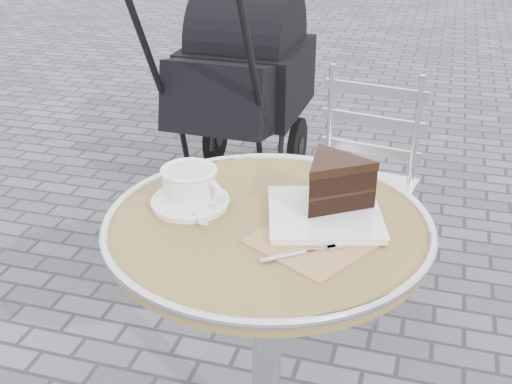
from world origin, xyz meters
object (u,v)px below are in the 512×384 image
(cappuccino_set, at_px, (190,190))
(bistro_chair, at_px, (364,161))
(cafe_table, at_px, (267,284))
(baby_stroller, at_px, (240,92))
(cake_plate_set, at_px, (332,190))

(cappuccino_set, relative_size, bistro_chair, 0.24)
(cafe_table, distance_m, bistro_chair, 0.90)
(bistro_chair, relative_size, baby_stroller, 0.74)
(cappuccino_set, xyz_separation_m, baby_stroller, (-0.37, 1.52, -0.28))
(cafe_table, relative_size, cake_plate_set, 1.88)
(cappuccino_set, distance_m, bistro_chair, 0.96)
(bistro_chair, bearing_deg, baby_stroller, 144.83)
(cake_plate_set, relative_size, baby_stroller, 0.36)
(cafe_table, height_order, cappuccino_set, cappuccino_set)
(cake_plate_set, bearing_deg, bistro_chair, 75.29)
(cafe_table, bearing_deg, cappuccino_set, 173.50)
(bistro_chair, bearing_deg, cappuccino_set, -99.22)
(cafe_table, xyz_separation_m, baby_stroller, (-0.56, 1.54, -0.08))
(cake_plate_set, distance_m, bistro_chair, 0.87)
(cafe_table, distance_m, baby_stroller, 1.64)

